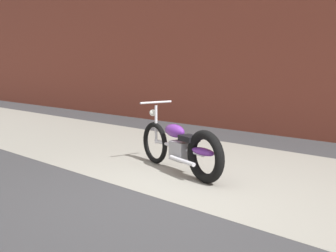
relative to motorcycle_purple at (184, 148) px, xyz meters
The scene contains 4 objects.
ground_plane 1.19m from the motorcycle_purple, 63.85° to the right, with size 80.00×80.00×0.00m, color #38383A.
sidewalk_slab 0.97m from the motorcycle_purple, 56.12° to the left, with size 36.00×3.50×0.01m, color gray.
brick_building_wall 4.66m from the motorcycle_purple, 83.24° to the left, with size 36.00×0.50×4.77m, color brown.
motorcycle_purple is the anchor object (origin of this frame).
Camera 1 is at (2.99, -3.21, 1.57)m, focal length 40.86 mm.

